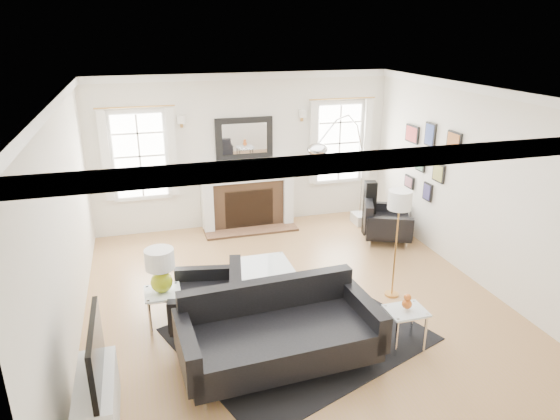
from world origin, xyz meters
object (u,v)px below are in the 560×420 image
object	(u,v)px
sofa	(278,332)
gourd_lamp	(160,268)
fireplace	(248,199)
arc_floor_lamp	(342,172)
coffee_table	(263,269)
armchair_right	(384,223)
armchair_left	(211,301)

from	to	relation	value
sofa	gourd_lamp	xyz separation A→B (m)	(-1.16, 1.10, 0.42)
fireplace	arc_floor_lamp	bearing A→B (deg)	-35.28
fireplace	coffee_table	world-z (taller)	fireplace
armchair_right	fireplace	bearing A→B (deg)	148.85
armchair_left	arc_floor_lamp	size ratio (longest dim) A/B	0.48
sofa	coffee_table	bearing A→B (deg)	81.33
fireplace	armchair_right	size ratio (longest dim) A/B	1.53
sofa	armchair_left	bearing A→B (deg)	122.44
armchair_right	arc_floor_lamp	distance (m)	1.18
fireplace	armchair_left	size ratio (longest dim) A/B	1.56
sofa	gourd_lamp	world-z (taller)	gourd_lamp
armchair_right	arc_floor_lamp	xyz separation A→B (m)	(-0.72, 0.29, 0.89)
armchair_left	coffee_table	xyz separation A→B (m)	(0.84, 0.73, -0.03)
armchair_left	gourd_lamp	size ratio (longest dim) A/B	1.92
armchair_left	gourd_lamp	xyz separation A→B (m)	(-0.57, 0.17, 0.45)
armchair_left	arc_floor_lamp	world-z (taller)	arc_floor_lamp
armchair_right	gourd_lamp	xyz separation A→B (m)	(-3.89, -1.67, 0.48)
sofa	armchair_left	world-z (taller)	sofa
armchair_left	armchair_right	distance (m)	3.79
armchair_right	coffee_table	size ratio (longest dim) A/B	1.38
armchair_right	coffee_table	distance (m)	2.71
armchair_left	coffee_table	size ratio (longest dim) A/B	1.35
armchair_left	armchair_right	size ratio (longest dim) A/B	0.98
sofa	gourd_lamp	distance (m)	1.66
armchair_left	arc_floor_lamp	xyz separation A→B (m)	(2.59, 2.13, 0.86)
coffee_table	fireplace	bearing A→B (deg)	82.31
fireplace	armchair_left	world-z (taller)	fireplace
fireplace	gourd_lamp	world-z (taller)	fireplace
armchair_right	armchair_left	bearing A→B (deg)	-150.94
fireplace	coffee_table	xyz separation A→B (m)	(-0.33, -2.41, -0.22)
sofa	fireplace	bearing A→B (deg)	81.91
sofa	arc_floor_lamp	world-z (taller)	arc_floor_lamp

